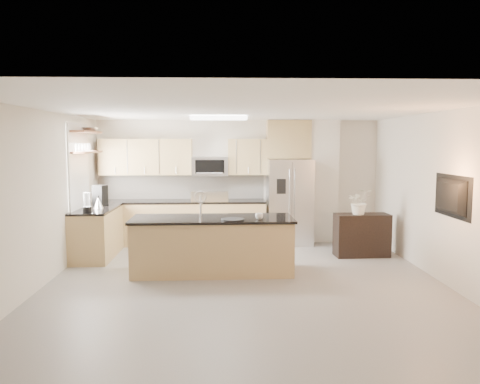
{
  "coord_description": "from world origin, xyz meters",
  "views": [
    {
      "loc": [
        -0.33,
        -6.8,
        2.12
      ],
      "look_at": [
        -0.03,
        1.3,
        1.27
      ],
      "focal_mm": 35.0,
      "sensor_mm": 36.0,
      "label": 1
    }
  ],
  "objects_px": {
    "range": "(210,221)",
    "cup": "(259,216)",
    "blender": "(87,204)",
    "island": "(212,245)",
    "bowl": "(90,129)",
    "microwave": "(210,166)",
    "platter": "(233,219)",
    "kettle": "(98,203)",
    "credenza": "(362,235)",
    "flower_vase": "(360,195)",
    "refrigerator": "(289,202)",
    "coffee_maker": "(100,196)",
    "television": "(447,196)"
  },
  "relations": [
    {
      "from": "cup",
      "to": "blender",
      "type": "height_order",
      "value": "blender"
    },
    {
      "from": "coffee_maker",
      "to": "island",
      "type": "bearing_deg",
      "value": -34.53
    },
    {
      "from": "microwave",
      "to": "platter",
      "type": "bearing_deg",
      "value": -80.68
    },
    {
      "from": "cup",
      "to": "platter",
      "type": "bearing_deg",
      "value": -173.72
    },
    {
      "from": "microwave",
      "to": "coffee_maker",
      "type": "height_order",
      "value": "microwave"
    },
    {
      "from": "island",
      "to": "refrigerator",
      "type": "bearing_deg",
      "value": 53.22
    },
    {
      "from": "range",
      "to": "television",
      "type": "height_order",
      "value": "television"
    },
    {
      "from": "coffee_maker",
      "to": "bowl",
      "type": "bearing_deg",
      "value": -177.28
    },
    {
      "from": "range",
      "to": "cup",
      "type": "bearing_deg",
      "value": -70.66
    },
    {
      "from": "bowl",
      "to": "kettle",
      "type": "bearing_deg",
      "value": -60.44
    },
    {
      "from": "credenza",
      "to": "flower_vase",
      "type": "relative_size",
      "value": 1.38
    },
    {
      "from": "range",
      "to": "cup",
      "type": "height_order",
      "value": "range"
    },
    {
      "from": "credenza",
      "to": "island",
      "type": "bearing_deg",
      "value": -162.48
    },
    {
      "from": "microwave",
      "to": "cup",
      "type": "distance_m",
      "value": 2.75
    },
    {
      "from": "bowl",
      "to": "television",
      "type": "height_order",
      "value": "bowl"
    },
    {
      "from": "credenza",
      "to": "blender",
      "type": "distance_m",
      "value": 5.01
    },
    {
      "from": "coffee_maker",
      "to": "credenza",
      "type": "bearing_deg",
      "value": -5.64
    },
    {
      "from": "range",
      "to": "blender",
      "type": "relative_size",
      "value": 3.27
    },
    {
      "from": "blender",
      "to": "island",
      "type": "bearing_deg",
      "value": -14.42
    },
    {
      "from": "bowl",
      "to": "flower_vase",
      "type": "height_order",
      "value": "bowl"
    },
    {
      "from": "range",
      "to": "coffee_maker",
      "type": "bearing_deg",
      "value": -161.55
    },
    {
      "from": "range",
      "to": "island",
      "type": "height_order",
      "value": "island"
    },
    {
      "from": "credenza",
      "to": "platter",
      "type": "bearing_deg",
      "value": -155.3
    },
    {
      "from": "blender",
      "to": "flower_vase",
      "type": "bearing_deg",
      "value": 4.47
    },
    {
      "from": "refrigerator",
      "to": "blender",
      "type": "bearing_deg",
      "value": -156.79
    },
    {
      "from": "island",
      "to": "credenza",
      "type": "xyz_separation_m",
      "value": [
        2.77,
        1.02,
        -0.06
      ]
    },
    {
      "from": "refrigerator",
      "to": "platter",
      "type": "height_order",
      "value": "refrigerator"
    },
    {
      "from": "microwave",
      "to": "bowl",
      "type": "height_order",
      "value": "bowl"
    },
    {
      "from": "platter",
      "to": "kettle",
      "type": "distance_m",
      "value": 2.8
    },
    {
      "from": "platter",
      "to": "range",
      "type": "bearing_deg",
      "value": 99.78
    },
    {
      "from": "blender",
      "to": "coffee_maker",
      "type": "bearing_deg",
      "value": 91.21
    },
    {
      "from": "cup",
      "to": "bowl",
      "type": "bearing_deg",
      "value": 151.22
    },
    {
      "from": "refrigerator",
      "to": "blender",
      "type": "xyz_separation_m",
      "value": [
        -3.73,
        -1.6,
        0.18
      ]
    },
    {
      "from": "flower_vase",
      "to": "island",
      "type": "bearing_deg",
      "value": -160.8
    },
    {
      "from": "island",
      "to": "microwave",
      "type": "bearing_deg",
      "value": 91.48
    },
    {
      "from": "bowl",
      "to": "coffee_maker",
      "type": "bearing_deg",
      "value": 2.72
    },
    {
      "from": "credenza",
      "to": "platter",
      "type": "xyz_separation_m",
      "value": [
        -2.45,
        -1.26,
        0.52
      ]
    },
    {
      "from": "refrigerator",
      "to": "platter",
      "type": "xyz_separation_m",
      "value": [
        -1.24,
        -2.41,
        0.03
      ]
    },
    {
      "from": "cup",
      "to": "kettle",
      "type": "relative_size",
      "value": 0.54
    },
    {
      "from": "island",
      "to": "bowl",
      "type": "distance_m",
      "value": 3.39
    },
    {
      "from": "cup",
      "to": "blender",
      "type": "xyz_separation_m",
      "value": [
        -2.92,
        0.76,
        0.11
      ]
    },
    {
      "from": "island",
      "to": "credenza",
      "type": "distance_m",
      "value": 2.96
    },
    {
      "from": "refrigerator",
      "to": "kettle",
      "type": "xyz_separation_m",
      "value": [
        -3.68,
        -1.06,
        0.13
      ]
    },
    {
      "from": "cup",
      "to": "television",
      "type": "relative_size",
      "value": 0.12
    },
    {
      "from": "cup",
      "to": "kettle",
      "type": "distance_m",
      "value": 3.15
    },
    {
      "from": "range",
      "to": "blender",
      "type": "bearing_deg",
      "value": -141.54
    },
    {
      "from": "refrigerator",
      "to": "bowl",
      "type": "xyz_separation_m",
      "value": [
        -3.91,
        -0.66,
        1.49
      ]
    },
    {
      "from": "platter",
      "to": "microwave",
      "type": "bearing_deg",
      "value": 99.32
    },
    {
      "from": "credenza",
      "to": "flower_vase",
      "type": "bearing_deg",
      "value": -138.42
    },
    {
      "from": "range",
      "to": "refrigerator",
      "type": "distance_m",
      "value": 1.71
    }
  ]
}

